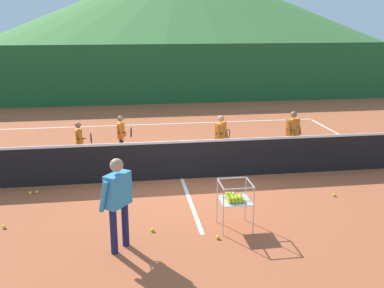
{
  "coord_description": "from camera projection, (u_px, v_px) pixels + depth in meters",
  "views": [
    {
      "loc": [
        -1.3,
        -10.3,
        3.8
      ],
      "look_at": [
        0.23,
        -0.18,
        0.93
      ],
      "focal_mm": 41.91,
      "sensor_mm": 36.0,
      "label": 1
    }
  ],
  "objects": [
    {
      "name": "student_3",
      "position": [
        293.0,
        130.0,
        12.49
      ],
      "size": [
        0.53,
        0.65,
        1.33
      ],
      "color": "navy",
      "rests_on": "ground"
    },
    {
      "name": "hill_0",
      "position": [
        183.0,
        4.0,
        63.91
      ],
      "size": [
        59.25,
        59.25,
        11.77
      ],
      "primitive_type": "cone",
      "color": "#427A38",
      "rests_on": "ground"
    },
    {
      "name": "tennis_ball_1",
      "position": [
        37.0,
        192.0,
        10.08
      ],
      "size": [
        0.07,
        0.07,
        0.07
      ],
      "primitive_type": "sphere",
      "color": "yellow",
      "rests_on": "ground"
    },
    {
      "name": "line_service_center",
      "position": [
        182.0,
        179.0,
        11.02
      ],
      "size": [
        0.08,
        6.0,
        0.01
      ],
      "primitive_type": "cube",
      "color": "white",
      "rests_on": "ground"
    },
    {
      "name": "windscreen_fence",
      "position": [
        153.0,
        75.0,
        20.33
      ],
      "size": [
        25.78,
        0.08,
        2.71
      ],
      "primitive_type": "cube",
      "color": "#1E5B2D",
      "rests_on": "ground"
    },
    {
      "name": "tennis_ball_6",
      "position": [
        334.0,
        195.0,
        9.93
      ],
      "size": [
        0.07,
        0.07,
        0.07
      ],
      "primitive_type": "sphere",
      "color": "yellow",
      "rests_on": "ground"
    },
    {
      "name": "student_0",
      "position": [
        80.0,
        139.0,
        11.84
      ],
      "size": [
        0.47,
        0.55,
        1.19
      ],
      "color": "silver",
      "rests_on": "ground"
    },
    {
      "name": "tennis_ball_5",
      "position": [
        218.0,
        237.0,
        7.99
      ],
      "size": [
        0.07,
        0.07,
        0.07
      ],
      "primitive_type": "sphere",
      "color": "yellow",
      "rests_on": "ground"
    },
    {
      "name": "line_baseline_far",
      "position": [
        161.0,
        124.0,
        16.74
      ],
      "size": [
        11.72,
        0.08,
        0.01
      ],
      "primitive_type": "cube",
      "color": "white",
      "rests_on": "ground"
    },
    {
      "name": "student_1",
      "position": [
        122.0,
        133.0,
        12.42
      ],
      "size": [
        0.41,
        0.63,
        1.23
      ],
      "color": "black",
      "rests_on": "ground"
    },
    {
      "name": "tennis_ball_3",
      "position": [
        106.0,
        203.0,
        9.47
      ],
      "size": [
        0.07,
        0.07,
        0.07
      ],
      "primitive_type": "sphere",
      "color": "yellow",
      "rests_on": "ground"
    },
    {
      "name": "ball_cart",
      "position": [
        234.0,
        198.0,
        8.28
      ],
      "size": [
        0.58,
        0.58,
        0.9
      ],
      "color": "#B7B7BC",
      "rests_on": "ground"
    },
    {
      "name": "tennis_ball_7",
      "position": [
        152.0,
        230.0,
        8.27
      ],
      "size": [
        0.07,
        0.07,
        0.07
      ],
      "primitive_type": "sphere",
      "color": "yellow",
      "rests_on": "ground"
    },
    {
      "name": "instructor",
      "position": [
        118.0,
        196.0,
        7.4
      ],
      "size": [
        0.57,
        0.8,
        1.62
      ],
      "color": "#191E4C",
      "rests_on": "ground"
    },
    {
      "name": "tennis_ball_0",
      "position": [
        4.0,
        227.0,
        8.4
      ],
      "size": [
        0.07,
        0.07,
        0.07
      ],
      "primitive_type": "sphere",
      "color": "yellow",
      "rests_on": "ground"
    },
    {
      "name": "student_2",
      "position": [
        221.0,
        134.0,
        12.25
      ],
      "size": [
        0.44,
        0.7,
        1.27
      ],
      "color": "silver",
      "rests_on": "ground"
    },
    {
      "name": "tennis_ball_10",
      "position": [
        30.0,
        193.0,
        10.04
      ],
      "size": [
        0.07,
        0.07,
        0.07
      ],
      "primitive_type": "sphere",
      "color": "yellow",
      "rests_on": "ground"
    },
    {
      "name": "ground_plane",
      "position": [
        182.0,
        179.0,
        11.02
      ],
      "size": [
        120.0,
        120.0,
        0.0
      ],
      "primitive_type": "plane",
      "color": "#B25633"
    },
    {
      "name": "tennis_net",
      "position": [
        182.0,
        159.0,
        10.88
      ],
      "size": [
        11.89,
        0.08,
        1.05
      ],
      "color": "#333338",
      "rests_on": "ground"
    }
  ]
}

